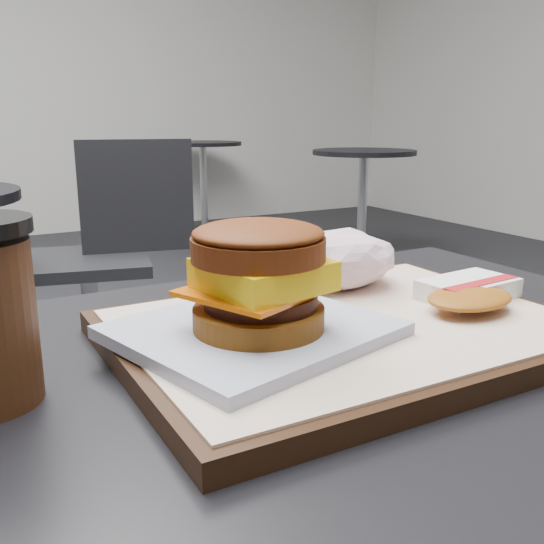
{
  "coord_description": "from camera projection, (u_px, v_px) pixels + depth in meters",
  "views": [
    {
      "loc": [
        -0.23,
        -0.35,
        0.96
      ],
      "look_at": [
        -0.0,
        0.06,
        0.83
      ],
      "focal_mm": 40.0,
      "sensor_mm": 36.0,
      "label": 1
    }
  ],
  "objects": [
    {
      "name": "crumpled_wrapper",
      "position": [
        337.0,
        258.0,
        0.61
      ],
      "size": [
        0.13,
        0.1,
        0.06
      ],
      "primitive_type": null,
      "color": "white",
      "rests_on": "serving_tray"
    },
    {
      "name": "bg_table_near",
      "position": [
        363.0,
        179.0,
        3.91
      ],
      "size": [
        0.66,
        0.66,
        0.75
      ],
      "color": "black",
      "rests_on": "ground"
    },
    {
      "name": "neighbor_chair",
      "position": [
        106.0,
        246.0,
        2.14
      ],
      "size": [
        0.64,
        0.51,
        0.88
      ],
      "color": "#B6B6BB",
      "rests_on": "ground"
    },
    {
      "name": "breakfast_sandwich",
      "position": [
        257.0,
        290.0,
        0.46
      ],
      "size": [
        0.23,
        0.21,
        0.09
      ],
      "color": "silver",
      "rests_on": "serving_tray"
    },
    {
      "name": "hash_brown",
      "position": [
        469.0,
        293.0,
        0.55
      ],
      "size": [
        0.12,
        0.1,
        0.02
      ],
      "color": "white",
      "rests_on": "serving_tray"
    },
    {
      "name": "serving_tray",
      "position": [
        346.0,
        331.0,
        0.51
      ],
      "size": [
        0.38,
        0.28,
        0.02
      ],
      "color": "black",
      "rests_on": "customer_table"
    },
    {
      "name": "bg_table_far",
      "position": [
        203.0,
        164.0,
        5.16
      ],
      "size": [
        0.66,
        0.66,
        0.75
      ],
      "color": "black",
      "rests_on": "ground"
    }
  ]
}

